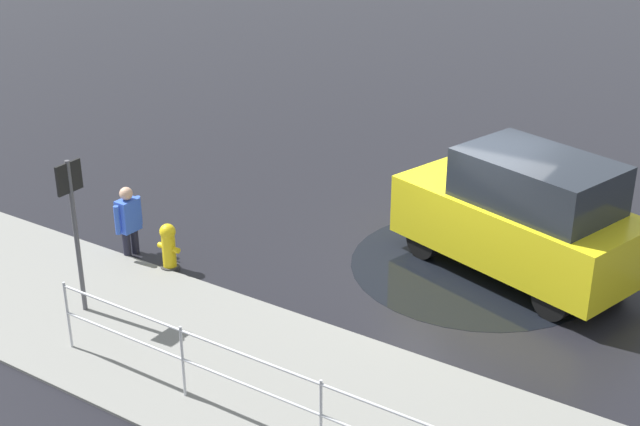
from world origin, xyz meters
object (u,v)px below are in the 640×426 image
at_px(fire_hydrant, 169,247).
at_px(sign_post, 74,215).
at_px(moving_hatchback, 522,215).
at_px(pedestrian, 128,218).

xyz_separation_m(fire_hydrant, sign_post, (0.15, 1.70, 1.18)).
distance_m(moving_hatchback, pedestrian, 6.36).
height_order(moving_hatchback, sign_post, sign_post).
bearing_deg(pedestrian, sign_post, 113.03).
distance_m(pedestrian, sign_post, 2.09).
xyz_separation_m(moving_hatchback, fire_hydrant, (4.77, 2.92, -0.63)).
bearing_deg(sign_post, fire_hydrant, -95.07).
distance_m(fire_hydrant, pedestrian, 0.93).
height_order(moving_hatchback, fire_hydrant, moving_hatchback).
distance_m(moving_hatchback, sign_post, 6.77).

